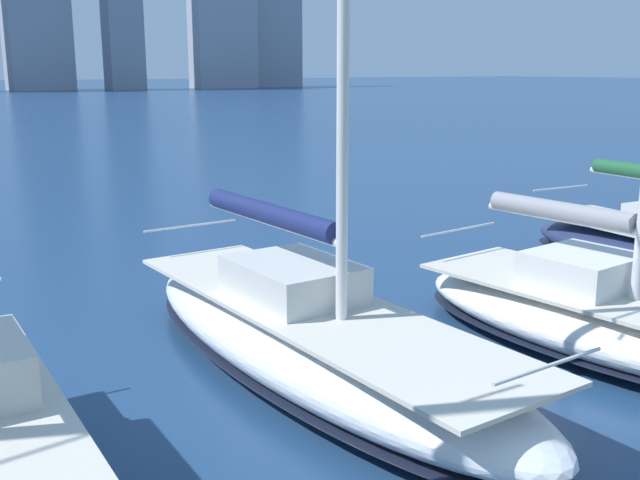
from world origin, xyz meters
TOP-DOWN VIEW (x-y plane):
  - sailboat_grey at (-5.32, -5.68)m, footprint 3.49×7.17m
  - sailboat_navy at (-0.77, -7.14)m, footprint 3.04×9.18m

SIDE VIEW (x-z plane):
  - sailboat_grey at x=-5.32m, z-range -4.00..5.15m
  - sailboat_navy at x=-0.77m, z-range -4.06..5.31m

